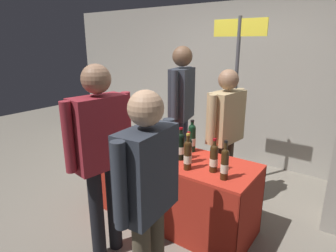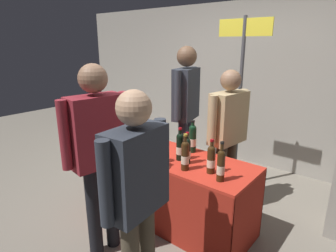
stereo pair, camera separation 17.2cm
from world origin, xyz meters
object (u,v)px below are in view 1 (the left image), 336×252
object	(u,v)px
tasting_table	(168,174)
taster_foreground_right	(101,147)
vendor_presenter	(182,103)
display_bottle_0	(118,127)
wine_glass_near_vendor	(155,147)
booth_signpost	(236,83)
featured_wine_bottle	(188,155)
wine_glass_mid	(133,141)

from	to	relation	value
tasting_table	taster_foreground_right	xyz separation A→B (m)	(-0.13, -0.75, 0.51)
taster_foreground_right	tasting_table	bearing A→B (deg)	-1.21
tasting_table	vendor_presenter	bearing A→B (deg)	113.59
display_bottle_0	wine_glass_near_vendor	distance (m)	0.71
vendor_presenter	booth_signpost	world-z (taller)	booth_signpost
featured_wine_bottle	vendor_presenter	xyz separation A→B (m)	(-0.68, 0.95, 0.22)
tasting_table	vendor_presenter	size ratio (longest dim) A/B	1.01
featured_wine_bottle	taster_foreground_right	bearing A→B (deg)	-130.49
vendor_presenter	tasting_table	bearing A→B (deg)	9.61
featured_wine_bottle	display_bottle_0	bearing A→B (deg)	168.31
tasting_table	booth_signpost	size ratio (longest dim) A/B	0.86
taster_foreground_right	booth_signpost	xyz separation A→B (m)	(0.38, 1.81, 0.35)
wine_glass_mid	vendor_presenter	bearing A→B (deg)	87.91
vendor_presenter	taster_foreground_right	xyz separation A→B (m)	(0.20, -1.51, -0.07)
featured_wine_bottle	taster_foreground_right	xyz separation A→B (m)	(-0.48, -0.56, 0.14)
featured_wine_bottle	display_bottle_0	distance (m)	1.11
tasting_table	taster_foreground_right	world-z (taller)	taster_foreground_right
tasting_table	featured_wine_bottle	xyz separation A→B (m)	(0.35, -0.19, 0.37)
vendor_presenter	taster_foreground_right	distance (m)	1.52
featured_wine_bottle	display_bottle_0	size ratio (longest dim) A/B	0.96
tasting_table	vendor_presenter	xyz separation A→B (m)	(-0.33, 0.76, 0.58)
featured_wine_bottle	wine_glass_near_vendor	size ratio (longest dim) A/B	2.33
tasting_table	featured_wine_bottle	bearing A→B (deg)	-28.14
featured_wine_bottle	taster_foreground_right	distance (m)	0.75
wine_glass_mid	taster_foreground_right	distance (m)	0.69
taster_foreground_right	display_bottle_0	bearing A→B (deg)	46.35
tasting_table	booth_signpost	bearing A→B (deg)	76.97
wine_glass_near_vendor	booth_signpost	bearing A→B (deg)	75.87
wine_glass_mid	display_bottle_0	bearing A→B (deg)	157.09
featured_wine_bottle	vendor_presenter	bearing A→B (deg)	125.73
featured_wine_bottle	booth_signpost	size ratio (longest dim) A/B	0.16
wine_glass_mid	taster_foreground_right	world-z (taller)	taster_foreground_right
taster_foreground_right	booth_signpost	size ratio (longest dim) A/B	0.79
display_bottle_0	taster_foreground_right	bearing A→B (deg)	-52.47
booth_signpost	tasting_table	bearing A→B (deg)	-103.03
featured_wine_bottle	wine_glass_near_vendor	bearing A→B (deg)	173.50
display_bottle_0	tasting_table	bearing A→B (deg)	-2.99
wine_glass_near_vendor	wine_glass_mid	bearing A→B (deg)	176.22
featured_wine_bottle	wine_glass_near_vendor	world-z (taller)	featured_wine_bottle
featured_wine_bottle	wine_glass_near_vendor	distance (m)	0.41
tasting_table	featured_wine_bottle	distance (m)	0.54
booth_signpost	display_bottle_0	bearing A→B (deg)	-133.96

